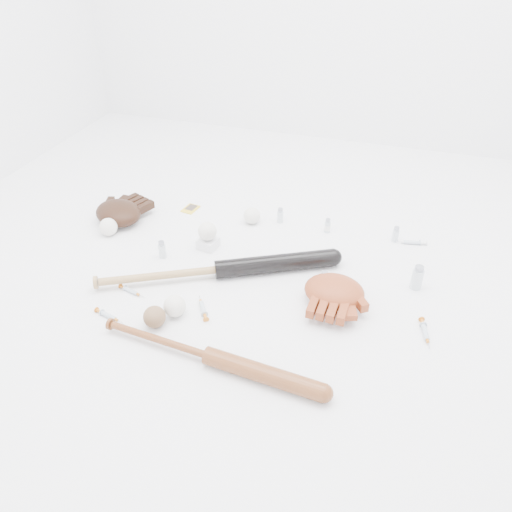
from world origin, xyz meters
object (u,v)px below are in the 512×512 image
(bat_wood, at_px, (208,356))
(pedestal, at_px, (208,243))
(glove_dark, at_px, (118,213))
(bat_dark, at_px, (218,270))

(bat_wood, distance_m, pedestal, 0.65)
(bat_wood, xyz_separation_m, glove_dark, (-0.71, 0.68, 0.02))
(bat_dark, relative_size, pedestal, 12.95)
(bat_dark, distance_m, pedestal, 0.21)
(glove_dark, xyz_separation_m, pedestal, (0.47, -0.07, -0.03))
(bat_dark, relative_size, glove_dark, 3.70)
(bat_wood, xyz_separation_m, pedestal, (-0.25, 0.60, -0.01))
(glove_dark, bearing_deg, pedestal, 12.89)
(bat_wood, height_order, glove_dark, glove_dark)
(bat_wood, relative_size, glove_dark, 3.01)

